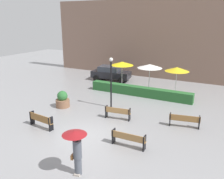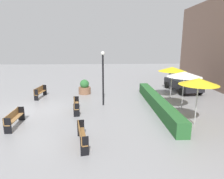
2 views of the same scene
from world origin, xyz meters
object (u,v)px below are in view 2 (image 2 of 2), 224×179
bench_near_right (14,118)px  patio_umbrella_yellow_far (199,82)px  bench_mid_center (76,105)px  planter_pot (85,88)px  bench_far_right (82,135)px  patio_umbrella_white (184,74)px  bench_near_left (40,91)px  lamp_post (103,73)px  parked_car (182,82)px  patio_umbrella_yellow (172,69)px

bench_near_right → patio_umbrella_yellow_far: 10.04m
bench_mid_center → planter_pot: 4.82m
bench_far_right → patio_umbrella_white: bearing=125.8°
bench_near_right → bench_near_left: (-5.80, -0.40, 0.04)m
bench_near_right → lamp_post: (-3.57, 4.80, 1.88)m
bench_near_right → parked_car: (-7.53, 12.21, 0.32)m
planter_pot → patio_umbrella_white: patio_umbrella_white is taller
bench_near_right → planter_pot: bearing=155.6°
planter_pot → patio_umbrella_white: (4.56, 6.98, 1.86)m
bench_mid_center → patio_umbrella_yellow_far: 7.46m
patio_umbrella_yellow → parked_car: (-2.26, 1.87, -1.55)m
bench_far_right → patio_umbrella_white: 7.99m
parked_car → bench_mid_center: bearing=-59.5°
bench_near_right → patio_umbrella_white: size_ratio=0.74×
lamp_post → parked_car: size_ratio=0.88×
parked_car → planter_pot: bearing=-86.2°
patio_umbrella_yellow → parked_car: size_ratio=0.58×
bench_near_left → lamp_post: size_ratio=0.49×
planter_pot → lamp_post: (3.37, 1.65, 1.82)m
bench_near_right → patio_umbrella_yellow_far: size_ratio=0.73×
bench_near_right → bench_far_right: bearing=60.7°
patio_umbrella_yellow_far → parked_car: patio_umbrella_yellow_far is taller
parked_car → bench_near_right: bearing=-58.3°
bench_near_left → patio_umbrella_yellow: size_ratio=0.73×
patio_umbrella_yellow_far → parked_car: (-7.69, 2.36, -1.60)m
bench_mid_center → lamp_post: bearing=129.0°
bench_near_right → patio_umbrella_white: patio_umbrella_white is taller
patio_umbrella_white → bench_far_right: bearing=-54.2°
lamp_post → patio_umbrella_white: lamp_post is taller
planter_pot → patio_umbrella_yellow_far: 9.93m
bench_far_right → parked_car: bearing=139.2°
patio_umbrella_yellow_far → bench_mid_center: bearing=-108.4°
bench_far_right → bench_near_right: bearing=-119.3°
bench_near_left → patio_umbrella_yellow: 10.92m
patio_umbrella_yellow → planter_pot: bearing=-103.1°
bench_near_left → patio_umbrella_yellow: bearing=87.2°
bench_far_right → bench_near_right: (-2.16, -3.84, -0.00)m
bench_far_right → lamp_post: bearing=170.4°
patio_umbrella_yellow_far → patio_umbrella_yellow: bearing=174.8°
bench_near_right → patio_umbrella_yellow_far: (0.16, 9.85, 1.92)m
bench_near_left → parked_car: size_ratio=0.43×
bench_mid_center → bench_near_left: bearing=-137.1°
planter_pot → bench_mid_center: bearing=-1.7°
planter_pot → parked_car: (-0.60, 9.06, 0.27)m
planter_pot → bench_near_left: bearing=-72.3°
bench_far_right → patio_umbrella_yellow: (-7.43, 6.51, 1.87)m
lamp_post → patio_umbrella_yellow_far: bearing=53.6°
planter_pot → parked_car: bearing=93.8°
bench_far_right → bench_mid_center: (-4.28, -0.82, 0.01)m
lamp_post → patio_umbrella_yellow_far: 6.28m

